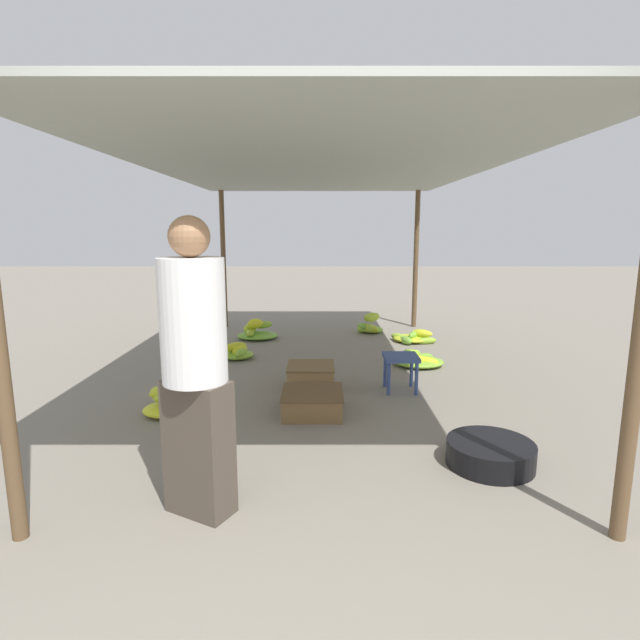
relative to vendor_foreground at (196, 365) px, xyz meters
name	(u,v)px	position (x,y,z in m)	size (l,w,h in m)	color
ground_plane	(319,576)	(0.68, -0.56, -0.87)	(40.00, 40.00, 0.00)	gray
canopy_post_back_left	(224,260)	(-0.90, 5.57, 0.24)	(0.08, 0.08, 2.23)	brown
canopy_post_back_right	(417,260)	(2.26, 5.57, 0.24)	(0.08, 0.08, 2.23)	brown
canopy_tarp	(320,166)	(0.68, 2.66, 1.37)	(3.56, 6.23, 0.04)	#9EA399
vendor_foreground	(196,365)	(0.00, 0.00, 0.00)	(0.48, 0.48, 1.68)	#4C4238
stool	(401,362)	(1.50, 2.19, -0.57)	(0.34, 0.34, 0.37)	#384C84
basin_black	(491,454)	(1.86, 0.57, -0.79)	(0.60, 0.60, 0.17)	black
banana_pile_left_0	(169,399)	(-0.65, 1.52, -0.73)	(0.46, 0.40, 0.28)	#C6D329
banana_pile_left_1	(238,352)	(-0.35, 3.47, -0.79)	(0.42, 0.50, 0.21)	#C1D22A
banana_pile_left_2	(257,332)	(-0.26, 4.62, -0.78)	(0.60, 0.55, 0.31)	#90BE32
banana_pile_right_0	(370,326)	(1.46, 5.04, -0.77)	(0.46, 0.42, 0.32)	#8EBD33
banana_pile_right_1	(419,360)	(1.86, 3.14, -0.81)	(0.59, 0.59, 0.19)	#75B337
banana_pile_right_2	(413,338)	(2.02, 4.39, -0.81)	(0.66, 0.54, 0.19)	yellow
crate_near	(313,402)	(0.62, 1.55, -0.77)	(0.54, 0.54, 0.21)	brown
crate_mid	(312,376)	(0.59, 2.29, -0.75)	(0.48, 0.48, 0.24)	#9E7A4C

